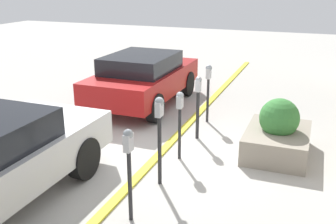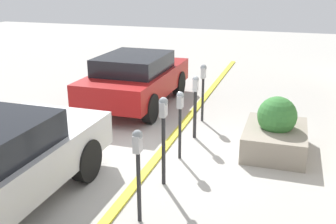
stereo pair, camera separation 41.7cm
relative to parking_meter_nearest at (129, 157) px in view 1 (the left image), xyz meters
The scene contains 9 objects.
ground_plane 2.43m from the parking_meter_nearest, ahead, with size 40.00×40.00×0.00m, color #ADAAA3.
curb_strip 2.43m from the parking_meter_nearest, 11.46° to the left, with size 19.00×0.16×0.04m.
parking_meter_nearest is the anchor object (origin of this frame).
parking_meter_second 1.12m from the parking_meter_nearest, ahead, with size 0.18×0.15×1.53m.
parking_meter_middle 2.17m from the parking_meter_nearest, ahead, with size 0.16×0.14×1.34m.
parking_meter_fourth 3.27m from the parking_meter_nearest, ahead, with size 0.16×0.14×1.38m.
parking_meter_farthest 4.34m from the parking_meter_nearest, ahead, with size 0.18×0.15×1.40m.
planter_box 3.54m from the parking_meter_nearest, 29.04° to the right, with size 1.64×1.19×1.14m.
parked_car_middle 5.47m from the parking_meter_nearest, 22.45° to the left, with size 3.96×1.89×1.41m.
Camera 1 is at (-6.54, -2.62, 3.31)m, focal length 42.00 mm.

